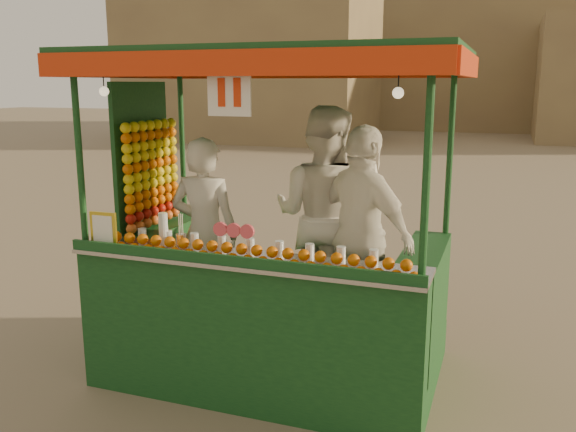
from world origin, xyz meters
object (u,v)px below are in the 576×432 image
(vendor_left, at_px, (205,234))
(vendor_right, at_px, (362,236))
(vendor_middle, at_px, (323,216))
(juice_cart, at_px, (262,276))

(vendor_left, distance_m, vendor_right, 1.33)
(vendor_middle, bearing_deg, juice_cart, 67.36)
(vendor_left, bearing_deg, vendor_right, -177.40)
(vendor_right, bearing_deg, juice_cart, 52.13)
(juice_cart, xyz_separation_m, vendor_left, (-0.57, 0.13, 0.28))
(juice_cart, height_order, vendor_right, juice_cart)
(juice_cart, distance_m, vendor_middle, 0.80)
(juice_cart, xyz_separation_m, vendor_middle, (0.33, 0.61, 0.40))
(juice_cart, xyz_separation_m, vendor_right, (0.75, 0.28, 0.34))
(vendor_right, bearing_deg, vendor_left, 38.31)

